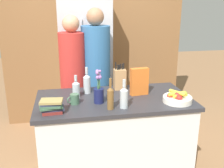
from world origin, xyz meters
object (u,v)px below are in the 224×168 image
at_px(cereal_box, 139,82).
at_px(book_stack, 52,106).
at_px(fruit_bowl, 177,98).
at_px(person_at_sink, 73,77).
at_px(flower_vase, 99,92).
at_px(knife_block, 120,79).
at_px(bottle_oil, 87,83).
at_px(bottle_wine, 124,97).
at_px(bottle_water, 76,89).
at_px(person_in_blue, 96,72).
at_px(refrigerator, 85,64).
at_px(coffee_mug, 74,99).
at_px(bottle_vinegar, 110,97).

bearing_deg(cereal_box, book_stack, -160.33).
bearing_deg(fruit_bowl, person_at_sink, 138.04).
height_order(flower_vase, book_stack, flower_vase).
xyz_separation_m(knife_block, cereal_box, (0.16, -0.22, 0.03)).
relative_size(fruit_bowl, bottle_oil, 1.00).
height_order(bottle_wine, person_at_sink, person_at_sink).
xyz_separation_m(knife_block, bottle_wine, (-0.08, -0.54, -0.01)).
height_order(flower_vase, bottle_water, flower_vase).
relative_size(book_stack, person_in_blue, 0.12).
height_order(fruit_bowl, book_stack, book_stack).
xyz_separation_m(flower_vase, bottle_oil, (-0.08, 0.31, 0.00)).
height_order(knife_block, bottle_wine, knife_block).
bearing_deg(knife_block, refrigerator, 107.51).
distance_m(refrigerator, coffee_mug, 1.35).
bearing_deg(knife_block, bottle_vinegar, -110.42).
bearing_deg(knife_block, fruit_bowl, -46.85).
distance_m(book_stack, bottle_wine, 0.65).
xyz_separation_m(fruit_bowl, coffee_mug, (-0.99, 0.14, 0.01)).
xyz_separation_m(knife_block, coffee_mug, (-0.52, -0.37, -0.07)).
relative_size(flower_vase, bottle_oil, 1.17).
xyz_separation_m(bottle_water, person_in_blue, (0.28, 0.59, 0.00)).
distance_m(knife_block, flower_vase, 0.47).
xyz_separation_m(refrigerator, fruit_bowl, (0.77, -1.46, -0.04)).
height_order(knife_block, person_at_sink, person_at_sink).
bearing_deg(person_at_sink, bottle_water, -97.59).
xyz_separation_m(bottle_wine, person_at_sink, (-0.42, 0.92, -0.05)).
bearing_deg(coffee_mug, bottle_vinegar, -30.31).
distance_m(cereal_box, person_in_blue, 0.74).
distance_m(bottle_water, person_in_blue, 0.65).
distance_m(coffee_mug, bottle_vinegar, 0.37).
bearing_deg(person_at_sink, bottle_oil, -82.12).
bearing_deg(bottle_vinegar, book_stack, 178.78).
height_order(book_stack, bottle_water, bottle_water).
bearing_deg(bottle_wine, person_at_sink, 114.77).
bearing_deg(knife_block, person_at_sink, 143.42).
bearing_deg(book_stack, coffee_mug, 40.71).
relative_size(fruit_bowl, coffee_mug, 2.40).
relative_size(flower_vase, person_in_blue, 0.19).
bearing_deg(bottle_wine, knife_block, 81.86).
bearing_deg(refrigerator, bottle_wine, -81.47).
bearing_deg(book_stack, bottle_oil, 53.12).
bearing_deg(bottle_water, bottle_vinegar, -52.39).
relative_size(cereal_box, book_stack, 1.30).
height_order(fruit_bowl, bottle_water, bottle_water).
xyz_separation_m(flower_vase, bottle_wine, (0.21, -0.17, -0.00)).
relative_size(book_stack, bottle_water, 0.95).
relative_size(bottle_wine, bottle_water, 1.17).
bearing_deg(bottle_wine, bottle_oil, 121.81).
height_order(cereal_box, bottle_wine, cereal_box).
xyz_separation_m(cereal_box, bottle_oil, (-0.53, 0.15, -0.03)).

